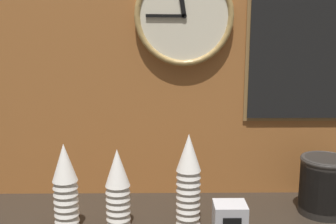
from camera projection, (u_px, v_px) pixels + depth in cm
name	position (u px, v px, depth cm)	size (l,w,h in cm)	color
wall_tiled_back	(161.00, 45.00, 141.83)	(160.00, 3.00, 105.00)	#A3602D
cup_stack_center_right	(188.00, 179.00, 125.49)	(7.39, 7.39, 28.04)	white
cup_stack_center	(118.00, 188.00, 124.59)	(7.39, 7.39, 23.84)	white
cup_stack_center_left	(65.00, 186.00, 122.87)	(7.39, 7.39, 25.94)	white
bowl_stack_far_right	(324.00, 184.00, 133.54)	(15.83, 15.83, 18.53)	black
wall_clock	(184.00, 16.00, 136.99)	(32.65, 2.70, 32.65)	beige
menu_board	(314.00, 31.00, 139.35)	(45.15, 1.32, 61.10)	olive
napkin_dispenser	(230.00, 222.00, 117.24)	(9.10, 8.09, 10.81)	#B7B7BC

